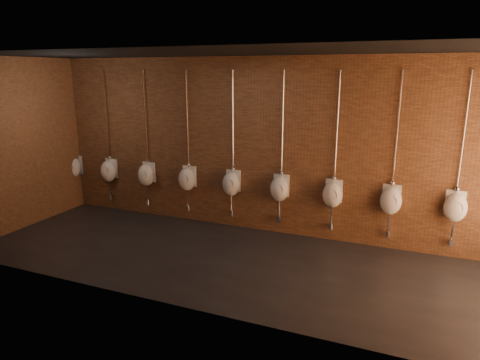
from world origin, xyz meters
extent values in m
plane|color=black|center=(0.00, 0.00, 0.00)|extent=(8.50, 8.50, 0.00)
cube|color=black|center=(0.00, 0.00, 3.20)|extent=(8.50, 3.00, 0.04)
cube|color=brown|center=(0.00, 1.50, 1.60)|extent=(8.50, 0.04, 3.20)
cube|color=brown|center=(0.00, -1.50, 1.60)|extent=(8.50, 0.04, 3.20)
cube|color=brown|center=(-4.25, 0.00, 1.60)|extent=(0.04, 3.00, 3.20)
ellipsoid|color=white|center=(-4.32, 1.37, 0.88)|extent=(0.37, 0.33, 0.46)
cube|color=white|center=(-4.32, 1.48, 0.92)|extent=(0.30, 0.06, 0.41)
cylinder|color=#A4A4A4|center=(-4.32, 1.26, 0.90)|extent=(0.20, 0.03, 0.20)
cylinder|color=silver|center=(-4.32, 1.46, 2.03)|extent=(0.02, 0.02, 1.85)
sphere|color=silver|center=(-4.32, 1.45, 1.16)|extent=(0.08, 0.08, 0.08)
cylinder|color=silver|center=(-4.32, 1.46, 2.95)|extent=(0.05, 0.05, 0.01)
cylinder|color=silver|center=(-4.32, 1.37, 0.53)|extent=(0.03, 0.03, 0.35)
cylinder|color=silver|center=(-4.32, 1.37, 0.30)|extent=(0.08, 0.08, 0.11)
cylinder|color=silver|center=(-4.32, 1.44, 0.30)|extent=(0.03, 0.15, 0.03)
ellipsoid|color=white|center=(-3.37, 1.37, 0.88)|extent=(0.37, 0.33, 0.46)
cube|color=white|center=(-3.37, 1.48, 0.92)|extent=(0.30, 0.06, 0.41)
cylinder|color=#A4A4A4|center=(-3.37, 1.26, 0.90)|extent=(0.20, 0.03, 0.20)
cylinder|color=silver|center=(-3.37, 1.46, 2.03)|extent=(0.02, 0.02, 1.85)
sphere|color=silver|center=(-3.37, 1.45, 1.16)|extent=(0.08, 0.08, 0.08)
cylinder|color=silver|center=(-3.37, 1.46, 2.95)|extent=(0.05, 0.05, 0.01)
cylinder|color=silver|center=(-3.37, 1.37, 0.53)|extent=(0.03, 0.03, 0.35)
cylinder|color=silver|center=(-3.37, 1.37, 0.30)|extent=(0.08, 0.08, 0.11)
cylinder|color=silver|center=(-3.37, 1.44, 0.30)|extent=(0.03, 0.15, 0.03)
ellipsoid|color=white|center=(-2.42, 1.37, 0.88)|extent=(0.37, 0.33, 0.46)
cube|color=white|center=(-2.42, 1.48, 0.92)|extent=(0.30, 0.06, 0.41)
cylinder|color=#A4A4A4|center=(-2.42, 1.26, 0.90)|extent=(0.20, 0.03, 0.20)
cylinder|color=silver|center=(-2.42, 1.46, 2.03)|extent=(0.02, 0.02, 1.85)
sphere|color=silver|center=(-2.42, 1.45, 1.16)|extent=(0.08, 0.08, 0.08)
cylinder|color=silver|center=(-2.42, 1.46, 2.95)|extent=(0.05, 0.05, 0.01)
cylinder|color=silver|center=(-2.42, 1.37, 0.53)|extent=(0.03, 0.03, 0.35)
cylinder|color=silver|center=(-2.42, 1.37, 0.30)|extent=(0.08, 0.08, 0.11)
cylinder|color=silver|center=(-2.42, 1.44, 0.30)|extent=(0.03, 0.15, 0.03)
ellipsoid|color=white|center=(-1.47, 1.37, 0.88)|extent=(0.37, 0.33, 0.46)
cube|color=white|center=(-1.47, 1.48, 0.92)|extent=(0.30, 0.06, 0.41)
cylinder|color=#A4A4A4|center=(-1.47, 1.26, 0.90)|extent=(0.20, 0.03, 0.20)
cylinder|color=silver|center=(-1.47, 1.46, 2.03)|extent=(0.02, 0.02, 1.85)
sphere|color=silver|center=(-1.47, 1.45, 1.16)|extent=(0.08, 0.08, 0.08)
cylinder|color=silver|center=(-1.47, 1.46, 2.95)|extent=(0.05, 0.05, 0.01)
cylinder|color=silver|center=(-1.47, 1.37, 0.53)|extent=(0.03, 0.03, 0.35)
cylinder|color=silver|center=(-1.47, 1.37, 0.30)|extent=(0.08, 0.08, 0.11)
cylinder|color=silver|center=(-1.47, 1.44, 0.30)|extent=(0.03, 0.15, 0.03)
ellipsoid|color=white|center=(-0.52, 1.37, 0.88)|extent=(0.37, 0.33, 0.46)
cube|color=white|center=(-0.52, 1.48, 0.92)|extent=(0.30, 0.06, 0.41)
cylinder|color=#A4A4A4|center=(-0.52, 1.26, 0.90)|extent=(0.20, 0.03, 0.20)
cylinder|color=silver|center=(-0.52, 1.46, 2.03)|extent=(0.02, 0.02, 1.85)
sphere|color=silver|center=(-0.52, 1.45, 1.16)|extent=(0.08, 0.08, 0.08)
cylinder|color=silver|center=(-0.52, 1.46, 2.95)|extent=(0.05, 0.05, 0.01)
cylinder|color=silver|center=(-0.52, 1.37, 0.53)|extent=(0.03, 0.03, 0.35)
cylinder|color=silver|center=(-0.52, 1.37, 0.30)|extent=(0.08, 0.08, 0.11)
cylinder|color=silver|center=(-0.52, 1.44, 0.30)|extent=(0.03, 0.15, 0.03)
ellipsoid|color=white|center=(0.43, 1.37, 0.88)|extent=(0.37, 0.33, 0.46)
cube|color=white|center=(0.43, 1.48, 0.92)|extent=(0.30, 0.06, 0.41)
cylinder|color=#A4A4A4|center=(0.43, 1.26, 0.90)|extent=(0.20, 0.03, 0.20)
cylinder|color=silver|center=(0.43, 1.46, 2.03)|extent=(0.02, 0.02, 1.85)
sphere|color=silver|center=(0.43, 1.45, 1.16)|extent=(0.08, 0.08, 0.08)
cylinder|color=silver|center=(0.43, 1.46, 2.95)|extent=(0.05, 0.05, 0.01)
cylinder|color=silver|center=(0.43, 1.37, 0.53)|extent=(0.03, 0.03, 0.35)
cylinder|color=silver|center=(0.43, 1.37, 0.30)|extent=(0.08, 0.08, 0.11)
cylinder|color=silver|center=(0.43, 1.44, 0.30)|extent=(0.03, 0.15, 0.03)
ellipsoid|color=white|center=(1.38, 1.37, 0.88)|extent=(0.37, 0.33, 0.46)
cube|color=white|center=(1.38, 1.48, 0.92)|extent=(0.30, 0.06, 0.41)
cylinder|color=#A4A4A4|center=(1.38, 1.26, 0.90)|extent=(0.20, 0.03, 0.20)
cylinder|color=silver|center=(1.38, 1.46, 2.03)|extent=(0.02, 0.02, 1.85)
sphere|color=silver|center=(1.38, 1.45, 1.16)|extent=(0.08, 0.08, 0.08)
cylinder|color=silver|center=(1.38, 1.46, 2.95)|extent=(0.05, 0.05, 0.01)
cylinder|color=silver|center=(1.38, 1.37, 0.53)|extent=(0.03, 0.03, 0.35)
cylinder|color=silver|center=(1.38, 1.37, 0.30)|extent=(0.08, 0.08, 0.11)
cylinder|color=silver|center=(1.38, 1.44, 0.30)|extent=(0.03, 0.15, 0.03)
ellipsoid|color=white|center=(2.33, 1.37, 0.88)|extent=(0.37, 0.33, 0.46)
cube|color=white|center=(2.33, 1.48, 0.92)|extent=(0.30, 0.06, 0.41)
cylinder|color=#A4A4A4|center=(2.33, 1.26, 0.90)|extent=(0.20, 0.03, 0.20)
cylinder|color=silver|center=(2.33, 1.46, 2.03)|extent=(0.02, 0.02, 1.85)
sphere|color=silver|center=(2.33, 1.45, 1.16)|extent=(0.08, 0.08, 0.08)
cylinder|color=silver|center=(2.33, 1.46, 2.95)|extent=(0.05, 0.05, 0.01)
cylinder|color=silver|center=(2.33, 1.37, 0.53)|extent=(0.03, 0.03, 0.35)
cylinder|color=silver|center=(2.33, 1.37, 0.30)|extent=(0.08, 0.08, 0.11)
cylinder|color=silver|center=(2.33, 1.44, 0.30)|extent=(0.03, 0.15, 0.03)
ellipsoid|color=white|center=(3.28, 1.37, 0.88)|extent=(0.37, 0.33, 0.46)
cube|color=white|center=(3.28, 1.48, 0.92)|extent=(0.30, 0.06, 0.41)
cylinder|color=#A4A4A4|center=(3.28, 1.26, 0.90)|extent=(0.20, 0.03, 0.20)
cylinder|color=silver|center=(3.28, 1.46, 2.03)|extent=(0.02, 0.02, 1.85)
sphere|color=silver|center=(3.28, 1.45, 1.16)|extent=(0.08, 0.08, 0.08)
cylinder|color=silver|center=(3.28, 1.46, 2.95)|extent=(0.05, 0.05, 0.01)
cylinder|color=silver|center=(3.28, 1.37, 0.53)|extent=(0.03, 0.03, 0.35)
cylinder|color=silver|center=(3.28, 1.37, 0.30)|extent=(0.08, 0.08, 0.11)
cylinder|color=silver|center=(3.28, 1.44, 0.30)|extent=(0.03, 0.15, 0.03)
camera|label=1|loc=(2.59, -5.76, 2.93)|focal=32.00mm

